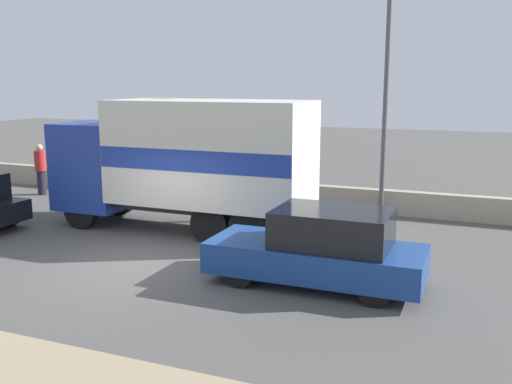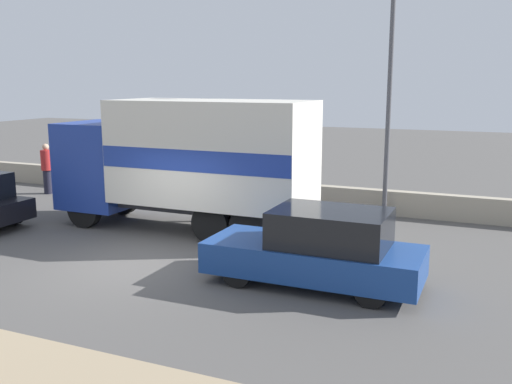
{
  "view_description": "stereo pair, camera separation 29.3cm",
  "coord_description": "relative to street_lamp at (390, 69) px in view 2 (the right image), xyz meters",
  "views": [
    {
      "loc": [
        7.2,
        -10.6,
        4.13
      ],
      "look_at": [
        2.26,
        1.67,
        1.55
      ],
      "focal_mm": 40.0,
      "sensor_mm": 36.0,
      "label": 1
    },
    {
      "loc": [
        7.47,
        -10.49,
        4.13
      ],
      "look_at": [
        2.26,
        1.67,
        1.55
      ],
      "focal_mm": 40.0,
      "sensor_mm": 36.0,
      "label": 2
    }
  ],
  "objects": [
    {
      "name": "ground_plane",
      "position": [
        -4.38,
        -6.67,
        -4.48
      ],
      "size": [
        80.0,
        80.0,
        0.0
      ],
      "primitive_type": "plane",
      "color": "#514F4C"
    },
    {
      "name": "stone_wall_backdrop",
      "position": [
        -4.38,
        0.51,
        -4.09
      ],
      "size": [
        60.0,
        0.35,
        0.77
      ],
      "color": "#A39984",
      "rests_on": "ground_plane"
    },
    {
      "name": "street_lamp",
      "position": [
        0.0,
        0.0,
        0.0
      ],
      "size": [
        0.56,
        0.28,
        7.83
      ],
      "color": "#4C4C51",
      "rests_on": "ground_plane"
    },
    {
      "name": "box_truck",
      "position": [
        -4.71,
        -3.59,
        -2.44
      ],
      "size": [
        7.36,
        2.41,
        3.63
      ],
      "rotation": [
        0.0,
        0.0,
        3.14
      ],
      "color": "navy",
      "rests_on": "ground_plane"
    },
    {
      "name": "car_hatchback",
      "position": [
        -0.12,
        -6.41,
        -3.71
      ],
      "size": [
        4.4,
        1.75,
        1.6
      ],
      "rotation": [
        0.0,
        0.0,
        3.14
      ],
      "color": "navy",
      "rests_on": "ground_plane"
    },
    {
      "name": "pedestrian",
      "position": [
        -12.23,
        -1.06,
        -3.51
      ],
      "size": [
        0.41,
        0.41,
        1.86
      ],
      "color": "#1E1E2D",
      "rests_on": "ground_plane"
    }
  ]
}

